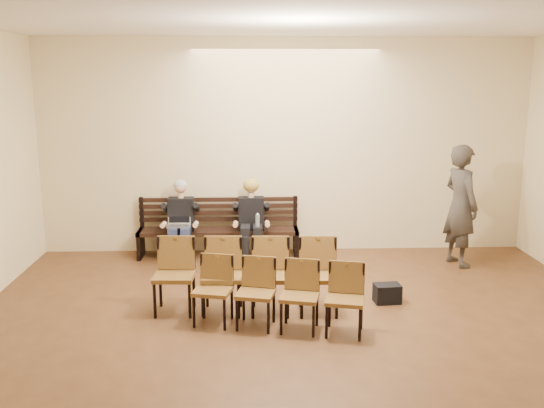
{
  "coord_description": "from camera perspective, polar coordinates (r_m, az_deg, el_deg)",
  "views": [
    {
      "loc": [
        -0.59,
        -4.87,
        2.91
      ],
      "look_at": [
        -0.25,
        4.05,
        0.99
      ],
      "focal_mm": 40.0,
      "sensor_mm": 36.0,
      "label": 1
    }
  ],
  "objects": [
    {
      "name": "ground",
      "position": [
        5.7,
        4.3,
        -18.57
      ],
      "size": [
        10.0,
        10.0,
        0.0
      ],
      "primitive_type": "plane",
      "color": "brown",
      "rests_on": "ground"
    },
    {
      "name": "room_walls",
      "position": [
        5.7,
        3.81,
        8.35
      ],
      "size": [
        8.02,
        10.01,
        3.51
      ],
      "color": "beige",
      "rests_on": "ground"
    },
    {
      "name": "bench",
      "position": [
        9.9,
        -5.04,
        -3.65
      ],
      "size": [
        2.6,
        0.9,
        0.45
      ],
      "primitive_type": "cube",
      "color": "black",
      "rests_on": "ground"
    },
    {
      "name": "seated_man",
      "position": [
        9.74,
        -8.59,
        -1.71
      ],
      "size": [
        0.5,
        0.7,
        1.21
      ],
      "primitive_type": null,
      "color": "black",
      "rests_on": "ground"
    },
    {
      "name": "seated_woman",
      "position": [
        9.68,
        -1.96,
        -1.78
      ],
      "size": [
        0.5,
        0.7,
        1.17
      ],
      "primitive_type": null,
      "color": "black",
      "rests_on": "ground"
    },
    {
      "name": "laptop",
      "position": [
        9.59,
        -8.8,
        -2.07
      ],
      "size": [
        0.38,
        0.31,
        0.26
      ],
      "primitive_type": "cube",
      "rotation": [
        0.0,
        0.0,
        -0.08
      ],
      "color": "#BABABF",
      "rests_on": "bench"
    },
    {
      "name": "water_bottle",
      "position": [
        9.49,
        -1.36,
        -2.23
      ],
      "size": [
        0.08,
        0.08,
        0.22
      ],
      "primitive_type": "cylinder",
      "rotation": [
        0.0,
        0.0,
        -0.24
      ],
      "color": "silver",
      "rests_on": "bench"
    },
    {
      "name": "bag",
      "position": [
        8.08,
        10.79,
        -8.26
      ],
      "size": [
        0.35,
        0.26,
        0.25
      ],
      "primitive_type": "cube",
      "rotation": [
        0.0,
        0.0,
        0.09
      ],
      "color": "black",
      "rests_on": "ground"
    },
    {
      "name": "passerby",
      "position": [
        9.68,
        17.38,
        0.67
      ],
      "size": [
        0.73,
        0.91,
        2.16
      ],
      "primitive_type": "imported",
      "rotation": [
        0.0,
        0.0,
        1.88
      ],
      "color": "#37322D",
      "rests_on": "ground"
    },
    {
      "name": "chair_row_front",
      "position": [
        7.52,
        -2.44,
        -6.84
      ],
      "size": [
        2.29,
        0.61,
        0.93
      ],
      "primitive_type": "cube",
      "rotation": [
        0.0,
        0.0,
        -0.04
      ],
      "color": "olive",
      "rests_on": "ground"
    },
    {
      "name": "chair_row_back",
      "position": [
        7.07,
        0.51,
        -8.6
      ],
      "size": [
        2.03,
        0.89,
        0.81
      ],
      "primitive_type": "cube",
      "rotation": [
        0.0,
        0.0,
        -0.23
      ],
      "color": "olive",
      "rests_on": "ground"
    }
  ]
}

